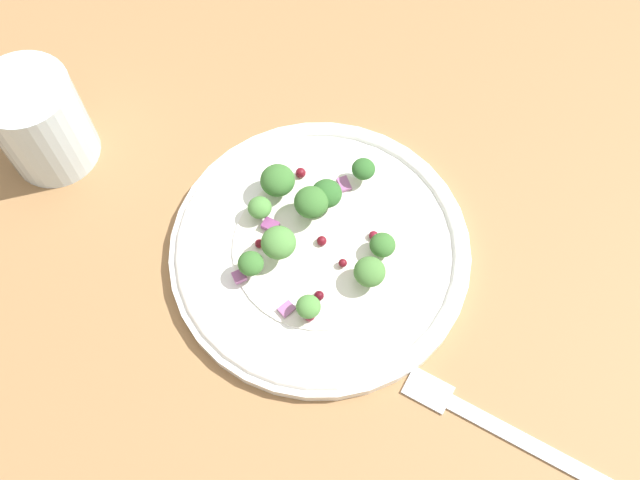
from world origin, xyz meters
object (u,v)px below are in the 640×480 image
at_px(plate, 320,249).
at_px(water_glass, 40,122).
at_px(broccoli_floret_1, 279,243).
at_px(broccoli_floret_0, 278,181).
at_px(fork, 503,429).
at_px(broccoli_floret_2, 309,204).

xyz_separation_m(plate, water_glass, (-0.21, -0.16, 0.04)).
bearing_deg(broccoli_floret_1, plate, 73.78).
height_order(broccoli_floret_0, fork, broccoli_floret_0).
bearing_deg(broccoli_floret_0, fork, 12.24).
height_order(broccoli_floret_2, water_glass, water_glass).
relative_size(broccoli_floret_1, water_glass, 0.31).
relative_size(broccoli_floret_2, water_glass, 0.32).
relative_size(plate, fork, 1.52).
bearing_deg(plate, water_glass, -141.86).
xyz_separation_m(plate, broccoli_floret_2, (-0.03, 0.01, 0.03)).
height_order(plate, broccoli_floret_0, broccoli_floret_0).
xyz_separation_m(broccoli_floret_2, water_glass, (-0.18, -0.17, 0.01)).
distance_m(broccoli_floret_0, water_glass, 0.21).
relative_size(broccoli_floret_0, broccoli_floret_1, 1.04).
bearing_deg(water_glass, broccoli_floret_0, 47.83).
height_order(fork, water_glass, water_glass).
relative_size(plate, broccoli_floret_0, 8.43).
bearing_deg(water_glass, plate, 38.14).
xyz_separation_m(broccoli_floret_0, fork, (0.26, 0.06, -0.03)).
height_order(broccoli_floret_1, broccoli_floret_2, broccoli_floret_1).
xyz_separation_m(broccoli_floret_0, broccoli_floret_2, (0.03, 0.01, 0.00)).
bearing_deg(broccoli_floret_0, water_glass, -132.17).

